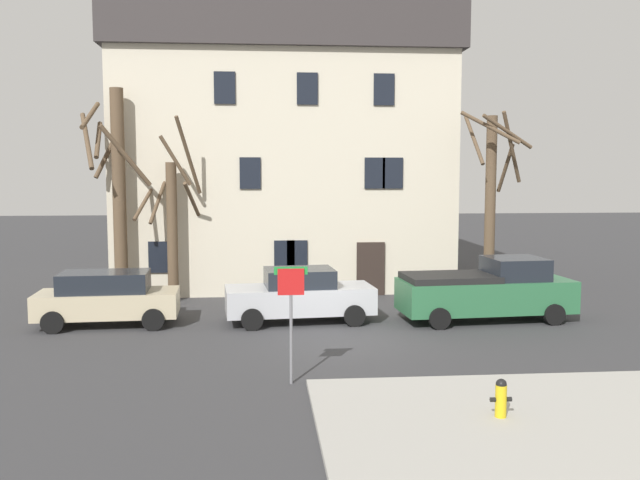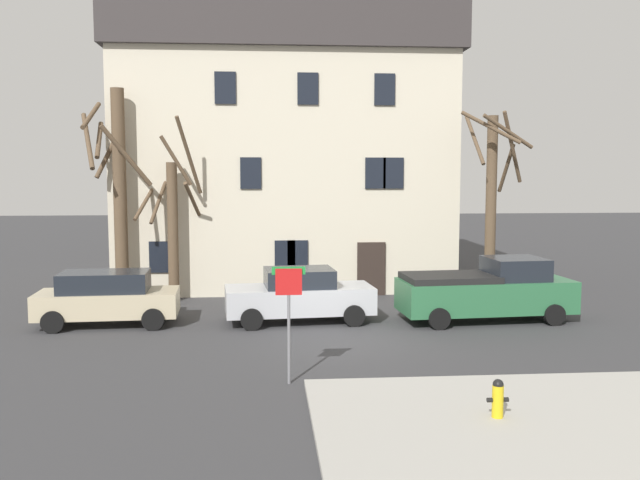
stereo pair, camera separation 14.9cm
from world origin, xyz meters
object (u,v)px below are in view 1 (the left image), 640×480
(car_beige_wagon, at_px, (107,298))
(tree_bare_near, at_px, (117,188))
(building_main, at_px, (283,144))
(fire_hydrant, at_px, (501,397))
(street_sign_pole, at_px, (291,302))
(pickup_truck_green, at_px, (487,290))
(tree_bare_far, at_px, (491,197))
(car_silver_sedan, at_px, (299,295))
(tree_bare_mid, at_px, (172,221))

(car_beige_wagon, bearing_deg, tree_bare_near, 96.07)
(building_main, bearing_deg, fire_hydrant, -78.95)
(fire_hydrant, relative_size, street_sign_pole, 0.28)
(building_main, relative_size, pickup_truck_green, 2.47)
(tree_bare_far, relative_size, pickup_truck_green, 1.24)
(tree_bare_near, bearing_deg, car_silver_sedan, -31.84)
(tree_bare_mid, bearing_deg, tree_bare_near, 178.64)
(building_main, relative_size, fire_hydrant, 18.73)
(tree_bare_mid, height_order, car_beige_wagon, tree_bare_mid)
(fire_hydrant, bearing_deg, tree_bare_far, 72.11)
(building_main, xyz_separation_m, tree_bare_far, (7.62, -5.71, -2.19))
(building_main, bearing_deg, car_beige_wagon, -123.23)
(tree_bare_far, distance_m, street_sign_pole, 12.75)
(car_silver_sedan, xyz_separation_m, pickup_truck_green, (6.11, -0.30, 0.12))
(tree_bare_mid, relative_size, tree_bare_far, 0.97)
(tree_bare_far, bearing_deg, building_main, 143.14)
(tree_bare_near, bearing_deg, street_sign_pole, -60.61)
(tree_bare_far, xyz_separation_m, car_beige_wagon, (-13.48, -3.24, -3.00))
(building_main, bearing_deg, tree_bare_mid, -130.89)
(tree_bare_mid, relative_size, street_sign_pole, 2.53)
(tree_bare_far, distance_m, car_beige_wagon, 14.19)
(tree_bare_near, height_order, car_beige_wagon, tree_bare_near)
(building_main, relative_size, tree_bare_far, 2.00)
(car_beige_wagon, relative_size, street_sign_pole, 1.64)
(pickup_truck_green, bearing_deg, tree_bare_mid, 157.99)
(car_beige_wagon, distance_m, fire_hydrant, 13.27)
(building_main, bearing_deg, tree_bare_near, -142.05)
(tree_bare_mid, bearing_deg, tree_bare_far, -3.65)
(tree_bare_mid, distance_m, street_sign_pole, 11.28)
(tree_bare_far, bearing_deg, fire_hydrant, -107.89)
(tree_bare_far, height_order, car_silver_sedan, tree_bare_far)
(tree_bare_near, distance_m, street_sign_pole, 12.34)
(car_beige_wagon, height_order, fire_hydrant, car_beige_wagon)
(tree_bare_near, height_order, pickup_truck_green, tree_bare_near)
(tree_bare_near, bearing_deg, tree_bare_far, -3.32)
(tree_bare_near, relative_size, tree_bare_far, 1.12)
(car_beige_wagon, distance_m, street_sign_pole, 8.59)
(building_main, relative_size, street_sign_pole, 5.22)
(car_silver_sedan, bearing_deg, street_sign_pole, -94.94)
(car_beige_wagon, relative_size, pickup_truck_green, 0.78)
(pickup_truck_green, height_order, fire_hydrant, pickup_truck_green)
(tree_bare_mid, distance_m, car_silver_sedan, 6.39)
(car_silver_sedan, bearing_deg, car_beige_wagon, -179.99)
(tree_bare_far, height_order, street_sign_pole, tree_bare_far)
(tree_bare_mid, distance_m, pickup_truck_green, 11.63)
(building_main, xyz_separation_m, tree_bare_near, (-6.29, -4.91, -1.81))
(tree_bare_near, bearing_deg, fire_hydrant, -53.58)
(tree_bare_far, height_order, fire_hydrant, tree_bare_far)
(tree_bare_near, distance_m, car_beige_wagon, 5.28)
(fire_hydrant, xyz_separation_m, street_sign_pole, (-3.92, 2.81, 1.39))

